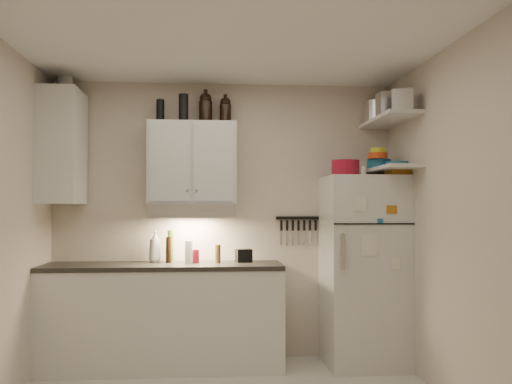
{
  "coord_description": "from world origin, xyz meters",
  "views": [
    {
      "loc": [
        -0.15,
        -3.91,
        1.41
      ],
      "look_at": [
        0.25,
        0.9,
        1.55
      ],
      "focal_mm": 40.0,
      "sensor_mm": 36.0,
      "label": 1
    }
  ],
  "objects": [
    {
      "name": "oil_bottle",
      "position": [
        -0.5,
        1.33,
        1.07
      ],
      "size": [
        0.07,
        0.07,
        0.29
      ],
      "primitive_type": "cylinder",
      "rotation": [
        0.0,
        0.0,
        -0.41
      ],
      "color": "#3F6B1A",
      "rests_on": "countertop"
    },
    {
      "name": "spice_jar",
      "position": [
        1.23,
        1.08,
        1.74
      ],
      "size": [
        0.06,
        0.06,
        0.09
      ],
      "primitive_type": "cylinder",
      "rotation": [
        0.0,
        0.0,
        -0.13
      ],
      "color": "silver",
      "rests_on": "fridge"
    },
    {
      "name": "fridge",
      "position": [
        1.25,
        1.16,
        0.85
      ],
      "size": [
        0.7,
        0.68,
        1.7
      ],
      "primitive_type": "cube",
      "color": "silver",
      "rests_on": "floor"
    },
    {
      "name": "clear_bottle",
      "position": [
        -0.33,
        1.2,
        1.02
      ],
      "size": [
        0.08,
        0.08,
        0.2
      ],
      "primitive_type": "cylinder",
      "rotation": [
        0.0,
        0.0,
        0.17
      ],
      "color": "silver",
      "rests_on": "countertop"
    },
    {
      "name": "soap_bottle",
      "position": [
        -0.64,
        1.36,
        1.08
      ],
      "size": [
        0.13,
        0.13,
        0.32
      ],
      "primitive_type": "imported",
      "rotation": [
        0.0,
        0.0,
        0.05
      ],
      "color": "silver",
      "rests_on": "countertop"
    },
    {
      "name": "base_cabinet",
      "position": [
        -0.55,
        1.2,
        0.44
      ],
      "size": [
        2.1,
        0.6,
        0.88
      ],
      "primitive_type": "cube",
      "color": "silver",
      "rests_on": "floor"
    },
    {
      "name": "vinegar_bottle",
      "position": [
        -0.51,
        1.28,
        1.04
      ],
      "size": [
        0.06,
        0.06,
        0.23
      ],
      "primitive_type": "cylinder",
      "rotation": [
        0.0,
        0.0,
        -0.42
      ],
      "color": "black",
      "rests_on": "countertop"
    },
    {
      "name": "red_jar",
      "position": [
        -0.26,
        1.25,
        0.98
      ],
      "size": [
        0.07,
        0.07,
        0.12
      ],
      "primitive_type": "cylinder",
      "rotation": [
        0.0,
        0.0,
        0.24
      ],
      "color": "maroon",
      "rests_on": "countertop"
    },
    {
      "name": "shelf_lo",
      "position": [
        1.45,
        1.02,
        1.76
      ],
      "size": [
        0.3,
        0.95,
        0.03
      ],
      "primitive_type": "cube",
      "color": "silver",
      "rests_on": "right_wall"
    },
    {
      "name": "side_jar",
      "position": [
        -1.45,
        1.32,
        2.54
      ],
      "size": [
        0.16,
        0.16,
        0.18
      ],
      "primitive_type": "cylinder",
      "rotation": [
        0.0,
        0.0,
        -0.24
      ],
      "color": "silver",
      "rests_on": "side_cabinet"
    },
    {
      "name": "upper_cabinet",
      "position": [
        -0.3,
        1.33,
        1.83
      ],
      "size": [
        0.8,
        0.33,
        0.75
      ],
      "primitive_type": "cube",
      "color": "silver",
      "rests_on": "back_wall"
    },
    {
      "name": "bowl_orange",
      "position": [
        1.38,
        1.16,
        1.89
      ],
      "size": [
        0.18,
        0.18,
        0.05
      ],
      "primitive_type": "cylinder",
      "color": "red",
      "rests_on": "bowl_teal"
    },
    {
      "name": "tin_a",
      "position": [
        1.43,
        0.94,
        2.32
      ],
      "size": [
        0.21,
        0.19,
        0.21
      ],
      "primitive_type": "cube",
      "rotation": [
        0.0,
        0.0,
        -0.02
      ],
      "color": "#AAAAAD",
      "rests_on": "shelf_hi"
    },
    {
      "name": "bowl_yellow",
      "position": [
        1.38,
        1.16,
        1.94
      ],
      "size": [
        0.14,
        0.14,
        0.04
      ],
      "primitive_type": "cylinder",
      "color": "yellow",
      "rests_on": "bowl_orange"
    },
    {
      "name": "tin_b",
      "position": [
        1.44,
        0.64,
        2.3
      ],
      "size": [
        0.22,
        0.22,
        0.17
      ],
      "primitive_type": "cube",
      "rotation": [
        0.0,
        0.0,
        -0.35
      ],
      "color": "#AAAAAD",
      "rests_on": "shelf_hi"
    },
    {
      "name": "countertop",
      "position": [
        -0.55,
        1.2,
        0.9
      ],
      "size": [
        2.1,
        0.62,
        0.04
      ],
      "primitive_type": "cube",
      "color": "#292723",
      "rests_on": "base_cabinet"
    },
    {
      "name": "ceiling",
      "position": [
        0.0,
        0.0,
        2.61
      ],
      "size": [
        3.2,
        3.0,
        0.02
      ],
      "primitive_type": "cube",
      "color": "white",
      "rests_on": "ground"
    },
    {
      "name": "range_hood",
      "position": [
        -0.3,
        1.27,
        1.39
      ],
      "size": [
        0.76,
        0.46,
        0.12
      ],
      "primitive_type": "cube",
      "color": "silver",
      "rests_on": "back_wall"
    },
    {
      "name": "plates",
      "position": [
        1.53,
        1.03,
        1.8
      ],
      "size": [
        0.28,
        0.28,
        0.05
      ],
      "primitive_type": "cylinder",
      "rotation": [
        0.0,
        0.0,
        -0.41
      ],
      "color": "#1B6898",
      "rests_on": "shelf_lo"
    },
    {
      "name": "growler_b",
      "position": [
        0.0,
        1.4,
        2.33
      ],
      "size": [
        0.13,
        0.13,
        0.26
      ],
      "primitive_type": null,
      "rotation": [
        0.0,
        0.0,
        0.21
      ],
      "color": "black",
      "rests_on": "upper_cabinet"
    },
    {
      "name": "stock_pot",
      "position": [
        1.46,
        1.35,
        2.32
      ],
      "size": [
        0.38,
        0.38,
        0.21
      ],
      "primitive_type": "cylinder",
      "rotation": [
        0.0,
        0.0,
        -0.42
      ],
      "color": "silver",
      "rests_on": "shelf_hi"
    },
    {
      "name": "side_cabinet",
      "position": [
        -1.44,
        1.2,
        1.95
      ],
      "size": [
        0.33,
        0.55,
        1.0
      ],
      "primitive_type": "cube",
      "color": "silver",
      "rests_on": "left_wall"
    },
    {
      "name": "thermos_b",
      "position": [
        -0.6,
        1.36,
        2.31
      ],
      "size": [
        0.08,
        0.08,
        0.21
      ],
      "primitive_type": "cylinder",
      "rotation": [
        0.0,
        0.0,
        0.17
      ],
      "color": "black",
      "rests_on": "upper_cabinet"
    },
    {
      "name": "back_wall",
      "position": [
        0.0,
        1.51,
        1.3
      ],
      "size": [
        3.2,
        0.02,
        2.6
      ],
      "primitive_type": "cube",
      "color": "beige",
      "rests_on": "ground"
    },
    {
      "name": "bowl_teal",
      "position": [
        1.42,
        1.23,
        1.82
      ],
      "size": [
        0.22,
        0.22,
        0.09
      ],
      "primitive_type": "cylinder",
      "color": "#1B6898",
      "rests_on": "shelf_lo"
    },
    {
      "name": "book_stack",
      "position": [
        1.52,
        0.98,
        1.74
      ],
      "size": [
        0.19,
        0.23,
        0.08
      ],
      "primitive_type": "cube",
      "rotation": [
        0.0,
        0.0,
        0.01
      ],
      "color": "#B86917",
      "rests_on": "fridge"
    },
    {
      "name": "pepper_mill",
      "position": [
        -0.07,
        1.23,
        1.0
      ],
      "size": [
        0.07,
        0.07,
        0.17
      ],
      "primitive_type": "cylinder",
      "rotation": [
        0.0,
        0.0,
        0.41
      ],
      "color": "brown",
      "rests_on": "countertop"
    },
    {
      "name": "dutch_oven",
      "position": [
        1.08,
        1.13,
        1.77
      ],
      "size": [
        0.3,
        0.3,
        0.15
      ],
      "primitive_type": "cylinder",
      "rotation": [
        0.0,
        0.0,
        -0.23
      ],
      "color": "maroon",
      "rests_on": "fridge"
    },
    {
      "name": "caddy",
      "position": [
        0.17,
        1.29,
        0.98
      ],
      "size": [
        0.16,
        0.13,
        0.12
      ],
      "primitive_type": "cube",
      "rotation": [
        0.0,
        0.0,
        0.24
      ],
      "color": "black",
      "rests_on": "countertop"
    },
    {
      "name": "shelf_hi",
      "position": [
        1.45,
        1.02,
        2.2
      ],
      "size": [
        0.3,
        0.95,
        0.03
      ],
      "primitive_type": "cube",
      "color": "silver",
      "rests_on": "right_wall"
    },
    {
      "name": "growler_a",
      "position": [
        -0.18,
        1.39,
        2.35
      ],
      "size": [
        0.14,
        0.14,
        0.3
      ],
      "primitive_type": null,
      "rotation": [
        0.0,
        0.0,
        0.14
      ],
      "color": "black",
      "rests_on": "upper_cabinet"
    },
    {
      "name": "right_wall",
      "position": [
        1.61,
        0.0,
        1.3
      ],
      "size": [
        0.02,
        3.0,
        2.6
      ],
      "primitive_type": "cube",
      "color": "beige",
      "rests_on": "ground"
    },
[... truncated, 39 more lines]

